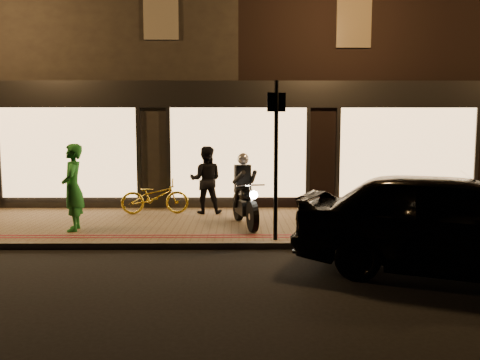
# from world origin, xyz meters

# --- Properties ---
(ground) EXTENTS (90.00, 90.00, 0.00)m
(ground) POSITION_xyz_m (0.00, 0.00, 0.00)
(ground) COLOR black
(ground) RESTS_ON ground
(sidewalk) EXTENTS (50.00, 4.00, 0.12)m
(sidewalk) POSITION_xyz_m (0.00, 2.00, 0.06)
(sidewalk) COLOR brown
(sidewalk) RESTS_ON ground
(kerb_stone) EXTENTS (50.00, 0.14, 0.12)m
(kerb_stone) POSITION_xyz_m (0.00, 0.05, 0.06)
(kerb_stone) COLOR #59544C
(kerb_stone) RESTS_ON ground
(red_kerb_lines) EXTENTS (50.00, 0.26, 0.01)m
(red_kerb_lines) POSITION_xyz_m (0.00, 0.55, 0.12)
(red_kerb_lines) COLOR maroon
(red_kerb_lines) RESTS_ON sidewalk
(building_row) EXTENTS (48.00, 10.11, 8.50)m
(building_row) POSITION_xyz_m (-0.00, 8.99, 4.25)
(building_row) COLOR black
(building_row) RESTS_ON ground
(motorcycle) EXTENTS (0.70, 1.92, 1.59)m
(motorcycle) POSITION_xyz_m (0.13, 1.64, 0.73)
(motorcycle) COLOR black
(motorcycle) RESTS_ON sidewalk
(sign_post) EXTENTS (0.35, 0.09, 3.00)m
(sign_post) POSITION_xyz_m (0.69, 0.25, 1.80)
(sign_post) COLOR black
(sign_post) RESTS_ON sidewalk
(bicycle_gold) EXTENTS (1.72, 0.76, 0.87)m
(bicycle_gold) POSITION_xyz_m (-2.09, 3.08, 0.56)
(bicycle_gold) COLOR gold
(bicycle_gold) RESTS_ON sidewalk
(person_green) EXTENTS (0.56, 0.74, 1.81)m
(person_green) POSITION_xyz_m (-3.44, 1.13, 1.02)
(person_green) COLOR #1F772B
(person_green) RESTS_ON sidewalk
(person_dark) EXTENTS (0.83, 0.66, 1.69)m
(person_dark) POSITION_xyz_m (-0.82, 3.17, 0.97)
(person_dark) COLOR black
(person_dark) RESTS_ON sidewalk
(parked_car) EXTENTS (5.09, 3.62, 1.61)m
(parked_car) POSITION_xyz_m (3.23, -1.57, 0.81)
(parked_car) COLOR black
(parked_car) RESTS_ON ground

